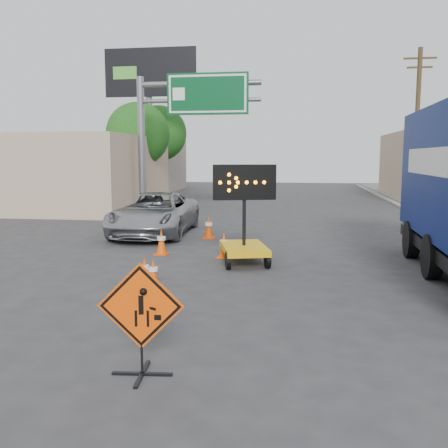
# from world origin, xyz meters

# --- Properties ---
(ground) EXTENTS (100.00, 100.00, 0.00)m
(ground) POSITION_xyz_m (0.00, 0.00, 0.00)
(ground) COLOR #2D2D30
(ground) RESTS_ON ground
(curb_right) EXTENTS (0.40, 60.00, 0.12)m
(curb_right) POSITION_xyz_m (7.20, 15.00, 0.06)
(curb_right) COLOR gray
(curb_right) RESTS_ON ground
(storefront_left_near) EXTENTS (14.00, 10.00, 4.00)m
(storefront_left_near) POSITION_xyz_m (-14.00, 20.00, 2.00)
(storefront_left_near) COLOR tan
(storefront_left_near) RESTS_ON ground
(storefront_left_far) EXTENTS (12.00, 10.00, 4.40)m
(storefront_left_far) POSITION_xyz_m (-15.00, 34.00, 2.20)
(storefront_left_far) COLOR gray
(storefront_left_far) RESTS_ON ground
(highway_gantry) EXTENTS (6.18, 0.38, 6.90)m
(highway_gantry) POSITION_xyz_m (-4.43, 17.96, 5.07)
(highway_gantry) COLOR slate
(highway_gantry) RESTS_ON ground
(billboard) EXTENTS (6.10, 0.54, 9.85)m
(billboard) POSITION_xyz_m (-8.35, 25.87, 7.35)
(billboard) COLOR slate
(billboard) RESTS_ON ground
(utility_pole_far) EXTENTS (1.80, 0.26, 9.00)m
(utility_pole_far) POSITION_xyz_m (8.00, 24.00, 4.68)
(utility_pole_far) COLOR #44341D
(utility_pole_far) RESTS_ON ground
(tree_left_near) EXTENTS (3.71, 3.71, 6.03)m
(tree_left_near) POSITION_xyz_m (-8.00, 22.00, 4.16)
(tree_left_near) COLOR #44341D
(tree_left_near) RESTS_ON ground
(tree_left_far) EXTENTS (4.10, 4.10, 6.66)m
(tree_left_far) POSITION_xyz_m (-9.00, 30.00, 4.60)
(tree_left_far) COLOR #44341D
(tree_left_far) RESTS_ON ground
(construction_sign) EXTENTS (1.15, 0.82, 1.53)m
(construction_sign) POSITION_xyz_m (-0.64, -0.40, 0.81)
(construction_sign) COLOR black
(construction_sign) RESTS_ON ground
(arrow_board) EXTENTS (1.65, 2.11, 2.68)m
(arrow_board) POSITION_xyz_m (-0.07, 6.75, 0.61)
(arrow_board) COLOR gold
(arrow_board) RESTS_ON ground
(pickup_truck) EXTENTS (2.77, 5.66, 1.55)m
(pickup_truck) POSITION_xyz_m (-3.92, 11.38, 0.77)
(pickup_truck) COLOR #A2A4A9
(pickup_truck) RESTS_ON ground
(cone_a) EXTENTS (0.43, 0.43, 0.65)m
(cone_a) POSITION_xyz_m (-1.79, 3.98, 0.32)
(cone_a) COLOR #EE4905
(cone_a) RESTS_ON ground
(cone_b) EXTENTS (0.43, 0.43, 0.65)m
(cone_b) POSITION_xyz_m (-2.04, 4.13, 0.32)
(cone_b) COLOR #EE4905
(cone_b) RESTS_ON ground
(cone_c) EXTENTS (0.44, 0.44, 0.73)m
(cone_c) POSITION_xyz_m (-0.73, 7.44, 0.36)
(cone_c) COLOR #EE4905
(cone_c) RESTS_ON ground
(cone_d) EXTENTS (0.42, 0.42, 0.76)m
(cone_d) POSITION_xyz_m (-2.63, 7.64, 0.38)
(cone_d) COLOR #EE4905
(cone_d) RESTS_ON ground
(cone_e) EXTENTS (0.45, 0.45, 0.81)m
(cone_e) POSITION_xyz_m (-1.76, 10.74, 0.40)
(cone_e) COLOR #EE4905
(cone_e) RESTS_ON ground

